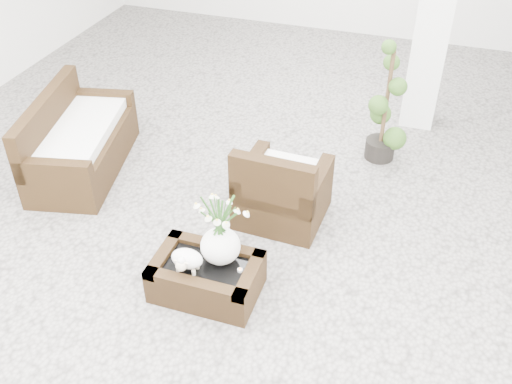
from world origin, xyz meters
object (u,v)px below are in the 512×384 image
(armchair, at_px, (283,181))
(topiary, at_px, (386,103))
(coffee_table, at_px, (207,278))
(loveseat, at_px, (80,135))

(armchair, relative_size, topiary, 0.62)
(topiary, bearing_deg, armchair, -118.48)
(coffee_table, xyz_separation_m, armchair, (0.32, 1.21, 0.28))
(armchair, height_order, topiary, topiary)
(coffee_table, relative_size, armchair, 1.03)
(armchair, bearing_deg, loveseat, -0.45)
(loveseat, distance_m, topiary, 3.38)
(coffee_table, relative_size, topiary, 0.64)
(coffee_table, xyz_separation_m, topiary, (1.08, 2.62, 0.55))
(armchair, xyz_separation_m, loveseat, (-2.35, 0.11, -0.00))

